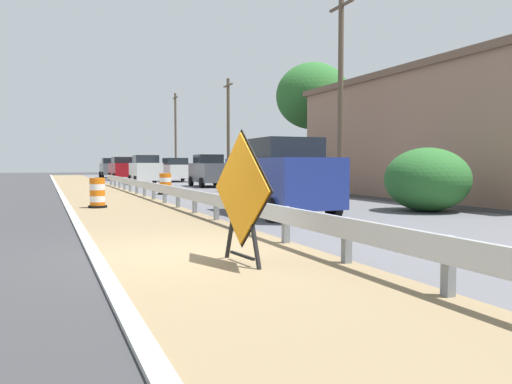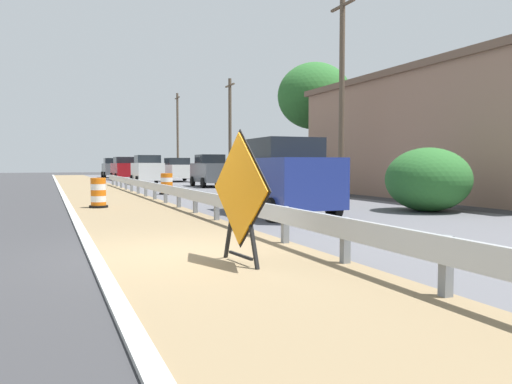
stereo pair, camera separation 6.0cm
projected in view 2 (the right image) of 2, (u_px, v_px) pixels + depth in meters
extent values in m
plane|color=#333335|center=(177.00, 254.00, 8.29)|extent=(160.00, 160.00, 0.00)
cube|color=#7F6B4C|center=(210.00, 252.00, 8.52)|extent=(3.55, 120.00, 0.01)
cube|color=#56565B|center=(468.00, 233.00, 10.77)|extent=(8.11, 120.00, 0.00)
cube|color=#ADADA8|center=(95.00, 260.00, 7.79)|extent=(0.20, 120.00, 0.11)
cube|color=#ADB2B7|center=(242.00, 206.00, 11.32)|extent=(0.08, 51.79, 0.32)
cube|color=slate|center=(446.00, 266.00, 5.64)|extent=(0.12, 0.12, 0.70)
cube|color=slate|center=(345.00, 240.00, 7.55)|extent=(0.12, 0.12, 0.70)
cube|color=slate|center=(285.00, 225.00, 9.46)|extent=(0.12, 0.12, 0.70)
cube|color=slate|center=(245.00, 214.00, 11.37)|extent=(0.12, 0.12, 0.70)
cube|color=slate|center=(217.00, 207.00, 13.27)|extent=(0.12, 0.12, 0.70)
cube|color=slate|center=(195.00, 202.00, 15.18)|extent=(0.12, 0.12, 0.70)
cube|color=slate|center=(179.00, 197.00, 17.09)|extent=(0.12, 0.12, 0.70)
cube|color=slate|center=(166.00, 194.00, 18.99)|extent=(0.12, 0.12, 0.70)
cube|color=slate|center=(155.00, 191.00, 20.90)|extent=(0.12, 0.12, 0.70)
cube|color=slate|center=(146.00, 189.00, 22.81)|extent=(0.12, 0.12, 0.70)
cube|color=slate|center=(138.00, 187.00, 24.72)|extent=(0.12, 0.12, 0.70)
cube|color=slate|center=(132.00, 185.00, 26.62)|extent=(0.12, 0.12, 0.70)
cube|color=slate|center=(126.00, 184.00, 28.53)|extent=(0.12, 0.12, 0.70)
cube|color=slate|center=(121.00, 182.00, 30.44)|extent=(0.12, 0.12, 0.70)
cube|color=slate|center=(117.00, 181.00, 32.34)|extent=(0.12, 0.12, 0.70)
cube|color=slate|center=(113.00, 180.00, 34.25)|extent=(0.12, 0.12, 0.70)
cube|color=black|center=(252.00, 232.00, 7.23)|extent=(0.10, 0.39, 1.06)
cube|color=black|center=(230.00, 226.00, 7.84)|extent=(0.10, 0.39, 1.06)
cube|color=black|center=(241.00, 255.00, 7.56)|extent=(0.12, 0.72, 0.04)
cube|color=orange|center=(239.00, 189.00, 7.49)|extent=(0.23, 1.68, 1.69)
cube|color=black|center=(240.00, 189.00, 7.50)|extent=(0.22, 1.78, 1.79)
cylinder|color=orange|center=(239.00, 212.00, 14.58)|extent=(0.52, 0.52, 0.20)
cylinder|color=white|center=(239.00, 205.00, 14.56)|extent=(0.52, 0.52, 0.20)
cylinder|color=orange|center=(239.00, 198.00, 14.55)|extent=(0.52, 0.52, 0.20)
cylinder|color=white|center=(239.00, 191.00, 14.54)|extent=(0.52, 0.52, 0.20)
cylinder|color=orange|center=(239.00, 184.00, 14.53)|extent=(0.52, 0.52, 0.20)
cylinder|color=black|center=(239.00, 214.00, 14.58)|extent=(0.65, 0.65, 0.08)
cylinder|color=orange|center=(99.00, 205.00, 17.01)|extent=(0.50, 0.50, 0.20)
cylinder|color=white|center=(98.00, 199.00, 16.99)|extent=(0.50, 0.50, 0.20)
cylinder|color=orange|center=(98.00, 193.00, 16.98)|extent=(0.50, 0.50, 0.20)
cylinder|color=white|center=(98.00, 187.00, 16.97)|extent=(0.50, 0.50, 0.20)
cylinder|color=orange|center=(98.00, 181.00, 16.96)|extent=(0.50, 0.50, 0.20)
cylinder|color=black|center=(99.00, 207.00, 17.01)|extent=(0.63, 0.63, 0.08)
cylinder|color=orange|center=(167.00, 192.00, 24.25)|extent=(0.57, 0.57, 0.21)
cylinder|color=white|center=(167.00, 188.00, 24.24)|extent=(0.57, 0.57, 0.21)
cylinder|color=orange|center=(167.00, 184.00, 24.23)|extent=(0.57, 0.57, 0.21)
cylinder|color=white|center=(167.00, 180.00, 24.22)|extent=(0.57, 0.57, 0.21)
cylinder|color=orange|center=(167.00, 175.00, 24.20)|extent=(0.57, 0.57, 0.21)
cylinder|color=black|center=(167.00, 194.00, 24.25)|extent=(0.72, 0.72, 0.08)
cube|color=#4C5156|center=(112.00, 169.00, 52.15)|extent=(1.84, 4.37, 1.18)
cube|color=black|center=(112.00, 161.00, 51.94)|extent=(1.63, 2.02, 0.56)
cylinder|color=black|center=(102.00, 174.00, 53.18)|extent=(0.23, 0.64, 0.64)
cylinder|color=black|center=(120.00, 174.00, 53.85)|extent=(0.23, 0.64, 0.64)
cylinder|color=black|center=(105.00, 175.00, 50.52)|extent=(0.23, 0.64, 0.64)
cylinder|color=black|center=(123.00, 175.00, 51.19)|extent=(0.23, 0.64, 0.64)
cube|color=#4C5156|center=(210.00, 173.00, 32.17)|extent=(1.87, 4.34, 1.20)
cube|color=black|center=(210.00, 159.00, 32.28)|extent=(1.61, 2.03, 0.56)
cylinder|color=black|center=(230.00, 182.00, 31.18)|extent=(0.24, 0.65, 0.64)
cylinder|color=black|center=(203.00, 183.00, 30.59)|extent=(0.24, 0.65, 0.64)
cylinder|color=black|center=(217.00, 181.00, 33.83)|extent=(0.24, 0.65, 0.64)
cylinder|color=black|center=(193.00, 181.00, 33.23)|extent=(0.24, 0.65, 0.64)
cube|color=silver|center=(147.00, 171.00, 36.21)|extent=(1.92, 4.38, 1.22)
cube|color=black|center=(147.00, 159.00, 36.00)|extent=(1.68, 2.04, 0.56)
cylinder|color=black|center=(132.00, 179.00, 37.25)|extent=(0.24, 0.65, 0.64)
cylinder|color=black|center=(156.00, 179.00, 37.90)|extent=(0.24, 0.65, 0.64)
cylinder|color=black|center=(137.00, 181.00, 34.59)|extent=(0.24, 0.65, 0.64)
cylinder|color=black|center=(163.00, 180.00, 35.24)|extent=(0.24, 0.65, 0.64)
cube|color=#4C5156|center=(259.00, 174.00, 25.24)|extent=(2.01, 4.76, 1.35)
cube|color=black|center=(258.00, 155.00, 25.36)|extent=(1.73, 2.22, 0.56)
cylinder|color=black|center=(288.00, 188.00, 24.15)|extent=(0.25, 0.65, 0.64)
cylinder|color=black|center=(253.00, 189.00, 23.51)|extent=(0.25, 0.65, 0.64)
cylinder|color=black|center=(265.00, 185.00, 27.05)|extent=(0.25, 0.65, 0.64)
cylinder|color=black|center=(233.00, 186.00, 26.41)|extent=(0.25, 0.65, 0.64)
cube|color=maroon|center=(124.00, 170.00, 45.07)|extent=(1.90, 4.32, 1.20)
cube|color=black|center=(124.00, 160.00, 44.86)|extent=(1.67, 2.00, 0.56)
cylinder|color=black|center=(112.00, 176.00, 46.02)|extent=(0.23, 0.64, 0.64)
cylinder|color=black|center=(131.00, 176.00, 46.76)|extent=(0.23, 0.64, 0.64)
cylinder|color=black|center=(116.00, 177.00, 43.44)|extent=(0.23, 0.64, 0.64)
cylinder|color=black|center=(137.00, 177.00, 44.18)|extent=(0.23, 0.64, 0.64)
cube|color=#195128|center=(137.00, 168.00, 58.02)|extent=(1.71, 4.35, 1.28)
cube|color=black|center=(137.00, 160.00, 58.13)|extent=(1.54, 2.00, 0.56)
cylinder|color=black|center=(147.00, 174.00, 57.07)|extent=(0.22, 0.64, 0.64)
cylinder|color=black|center=(132.00, 174.00, 56.41)|extent=(0.22, 0.64, 0.64)
cylinder|color=black|center=(143.00, 173.00, 59.71)|extent=(0.22, 0.64, 0.64)
cylinder|color=black|center=(128.00, 173.00, 59.05)|extent=(0.22, 0.64, 0.64)
cube|color=navy|center=(280.00, 181.00, 14.50)|extent=(1.94, 4.61, 1.35)
cube|color=black|center=(283.00, 148.00, 14.28)|extent=(1.70, 2.14, 0.56)
cylinder|color=black|center=(234.00, 201.00, 15.61)|extent=(0.23, 0.64, 0.64)
cylinder|color=black|center=(287.00, 200.00, 16.28)|extent=(0.23, 0.64, 0.64)
cylinder|color=black|center=(272.00, 210.00, 12.80)|extent=(0.23, 0.64, 0.64)
cylinder|color=black|center=(334.00, 208.00, 13.48)|extent=(0.23, 0.64, 0.64)
cube|color=silver|center=(178.00, 171.00, 41.31)|extent=(1.91, 4.27, 1.08)
cube|color=black|center=(177.00, 161.00, 41.42)|extent=(1.72, 1.96, 0.56)
cylinder|color=black|center=(193.00, 178.00, 40.42)|extent=(0.22, 0.64, 0.64)
cylinder|color=black|center=(170.00, 178.00, 39.68)|extent=(0.22, 0.64, 0.64)
cylinder|color=black|center=(185.00, 177.00, 43.01)|extent=(0.22, 0.64, 0.64)
cylinder|color=black|center=(163.00, 177.00, 42.27)|extent=(0.22, 0.64, 0.64)
cube|color=#93705B|center=(455.00, 138.00, 22.43)|extent=(6.41, 15.62, 5.31)
cube|color=brown|center=(456.00, 75.00, 22.26)|extent=(6.67, 16.24, 0.30)
cylinder|color=brown|center=(342.00, 97.00, 21.94)|extent=(0.24, 0.24, 8.89)
cube|color=brown|center=(343.00, 6.00, 21.71)|extent=(0.12, 1.80, 0.10)
cylinder|color=brown|center=(230.00, 131.00, 37.41)|extent=(0.24, 0.24, 7.84)
cube|color=brown|center=(230.00, 85.00, 37.21)|extent=(0.12, 1.80, 0.10)
cylinder|color=brown|center=(178.00, 135.00, 54.65)|extent=(0.24, 0.24, 9.16)
cube|color=brown|center=(177.00, 98.00, 54.42)|extent=(0.12, 1.80, 0.10)
ellipsoid|color=#286028|center=(428.00, 180.00, 15.66)|extent=(2.65, 2.65, 2.01)
cylinder|color=brown|center=(314.00, 156.00, 31.70)|extent=(0.36, 0.36, 3.91)
ellipsoid|color=#286028|center=(314.00, 96.00, 31.48)|extent=(4.65, 4.65, 4.19)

